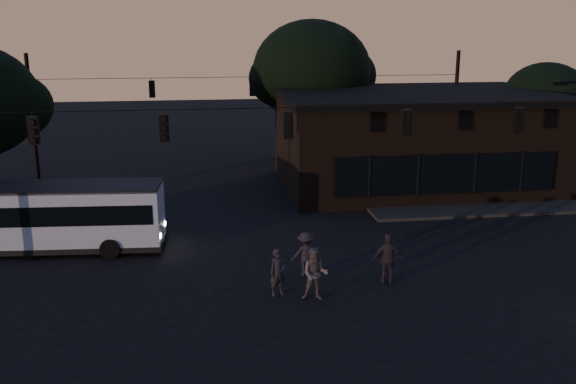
{
  "coord_description": "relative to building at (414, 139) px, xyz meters",
  "views": [
    {
      "loc": [
        -3.18,
        -19.23,
        9.25
      ],
      "look_at": [
        0.0,
        4.0,
        3.0
      ],
      "focal_mm": 40.0,
      "sensor_mm": 36.0,
      "label": 1
    }
  ],
  "objects": [
    {
      "name": "tree_behind",
      "position": [
        -5.0,
        6.03,
        3.48
      ],
      "size": [
        7.6,
        7.6,
        9.43
      ],
      "color": "black",
      "rests_on": "ground"
    },
    {
      "name": "pedestrian_d",
      "position": [
        -8.47,
        -12.95,
        -1.87
      ],
      "size": [
        1.11,
        0.67,
        1.68
      ],
      "primitive_type": "imported",
      "rotation": [
        0.0,
        0.0,
        3.19
      ],
      "color": "black",
      "rests_on": "ground"
    },
    {
      "name": "tree_right",
      "position": [
        9.0,
        2.03,
        1.93
      ],
      "size": [
        5.2,
        5.2,
        6.86
      ],
      "color": "black",
      "rests_on": "ground"
    },
    {
      "name": "building",
      "position": [
        0.0,
        0.0,
        0.0
      ],
      "size": [
        15.4,
        10.41,
        5.4
      ],
      "color": "black",
      "rests_on": "ground"
    },
    {
      "name": "sidewalk_far_right",
      "position": [
        3.0,
        -1.97,
        -2.63
      ],
      "size": [
        14.0,
        10.0,
        0.15
      ],
      "primitive_type": "cube",
      "color": "black",
      "rests_on": "ground"
    },
    {
      "name": "signal_rig_far",
      "position": [
        -9.0,
        4.03,
        1.5
      ],
      "size": [
        26.24,
        0.3,
        7.5
      ],
      "color": "black",
      "rests_on": "ground"
    },
    {
      "name": "pedestrian_a",
      "position": [
        -9.71,
        -14.62,
        -1.87
      ],
      "size": [
        0.71,
        0.58,
        1.68
      ],
      "primitive_type": "imported",
      "rotation": [
        0.0,
        0.0,
        0.34
      ],
      "color": "black",
      "rests_on": "ground"
    },
    {
      "name": "signal_rig_near",
      "position": [
        -9.0,
        -11.97,
        1.74
      ],
      "size": [
        26.24,
        0.3,
        7.5
      ],
      "color": "black",
      "rests_on": "ground"
    },
    {
      "name": "ground",
      "position": [
        -9.0,
        -15.97,
        -2.71
      ],
      "size": [
        120.0,
        120.0,
        0.0
      ],
      "primitive_type": "plane",
      "color": "black",
      "rests_on": "ground"
    },
    {
      "name": "bus",
      "position": [
        -18.87,
        -8.85,
        -1.13
      ],
      "size": [
        10.11,
        2.96,
        2.81
      ],
      "rotation": [
        0.0,
        0.0,
        -0.07
      ],
      "color": "#9EB3C9",
      "rests_on": "ground"
    },
    {
      "name": "pedestrian_b",
      "position": [
        -8.5,
        -15.16,
        -1.78
      ],
      "size": [
        1.03,
        0.88,
        1.86
      ],
      "primitive_type": "imported",
      "rotation": [
        0.0,
        0.0,
        -0.21
      ],
      "color": "#4C4546",
      "rests_on": "ground"
    },
    {
      "name": "pedestrian_c",
      "position": [
        -5.62,
        -14.1,
        -1.77
      ],
      "size": [
        1.14,
        0.59,
        1.87
      ],
      "primitive_type": "imported",
      "rotation": [
        0.0,
        0.0,
        3.02
      ],
      "color": "#272128",
      "rests_on": "ground"
    }
  ]
}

